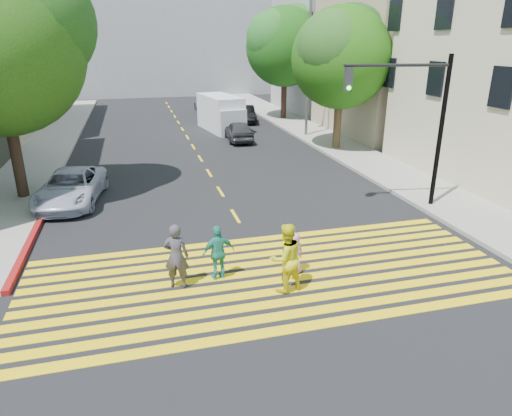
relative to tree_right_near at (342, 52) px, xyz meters
name	(u,v)px	position (x,y,z in m)	size (l,w,h in m)	color
ground	(286,300)	(-8.13, -15.09, -5.48)	(120.00, 120.00, 0.00)	black
sidewalk_left	(53,140)	(-16.63, 6.91, -5.40)	(3.00, 40.00, 0.15)	gray
sidewalk_right	(342,148)	(0.37, -0.09, -5.40)	(3.00, 60.00, 0.15)	gray
curb_red	(34,233)	(-15.03, -9.09, -5.40)	(0.20, 8.00, 0.16)	maroon
crosswalk	(272,276)	(-8.13, -13.81, -5.47)	(13.40, 5.30, 0.01)	yellow
lane_line	(185,133)	(-8.13, 7.41, -5.47)	(0.12, 34.40, 0.01)	yellow
building_right_tan	(411,58)	(6.87, 3.91, -0.48)	(10.00, 10.00, 10.00)	tan
building_right_grey	(341,53)	(6.87, 14.91, -0.48)	(10.00, 10.00, 10.00)	gray
backdrop_block	(157,41)	(-8.13, 32.91, 0.52)	(30.00, 8.00, 12.00)	gray
tree_right_near	(342,52)	(0.00, 0.00, 0.00)	(7.37, 7.37, 8.10)	#3B2C1A
tree_right_far	(286,42)	(0.41, 11.22, 0.45)	(7.40, 7.17, 8.78)	black
pedestrian_man	(176,256)	(-10.70, -13.70, -4.59)	(0.65, 0.43, 1.79)	#3B3846
pedestrian_woman	(286,258)	(-8.02, -14.62, -4.55)	(0.91, 0.71, 1.87)	yellow
pedestrian_child	(294,253)	(-7.51, -13.81, -4.86)	(0.60, 0.39, 1.24)	pink
pedestrian_extra	(218,253)	(-9.57, -13.55, -4.70)	(0.91, 0.38, 1.55)	teal
white_sedan	(71,187)	(-14.13, -5.95, -4.83)	(2.15, 4.67, 1.30)	#ACB2C8
dark_car_near	(239,131)	(-5.06, 3.90, -4.84)	(1.52, 3.78, 1.29)	#2B2C2F
silver_car	(208,104)	(-4.94, 16.72, -4.80)	(1.90, 4.68, 1.36)	slate
dark_car_parked	(246,114)	(-2.98, 10.62, -4.85)	(1.34, 3.85, 1.27)	black
white_van	(222,114)	(-5.44, 7.64, -4.33)	(2.70, 5.39, 2.43)	silver
traffic_signal	(415,112)	(-1.59, -9.91, -1.79)	(3.86, 0.86, 5.71)	black
street_lamp	(306,47)	(-0.60, 4.04, 0.22)	(2.25, 0.36, 9.92)	slate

